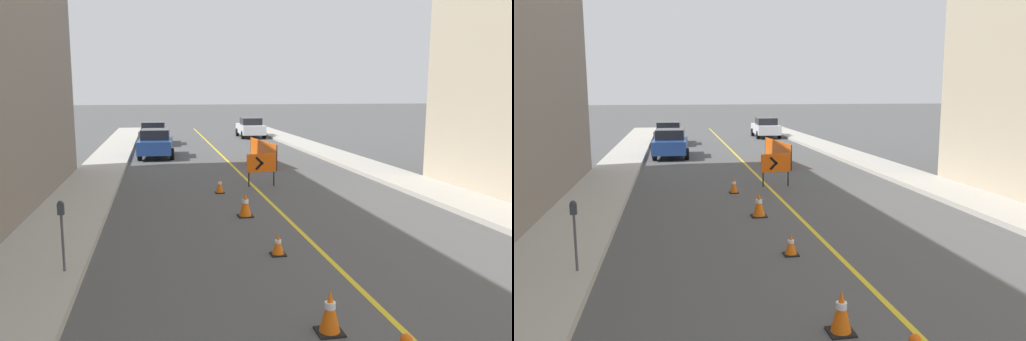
% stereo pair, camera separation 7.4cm
% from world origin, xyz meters
% --- Properties ---
extents(lane_stripe, '(0.12, 55.27, 0.01)m').
position_xyz_m(lane_stripe, '(0.00, 27.64, 0.00)').
color(lane_stripe, gold).
rests_on(lane_stripe, ground_plane).
extents(sidewalk_left, '(2.11, 55.27, 0.17)m').
position_xyz_m(sidewalk_left, '(-6.21, 27.64, 0.09)').
color(sidewalk_left, '#ADA89E').
rests_on(sidewalk_left, ground_plane).
extents(sidewalk_right, '(2.11, 55.27, 0.17)m').
position_xyz_m(sidewalk_right, '(6.21, 27.64, 0.09)').
color(sidewalk_right, '#ADA89E').
rests_on(sidewalk_right, ground_plane).
extents(traffic_cone_third, '(0.41, 0.41, 0.70)m').
position_xyz_m(traffic_cone_third, '(-1.14, 11.74, 0.34)').
color(traffic_cone_third, black).
rests_on(traffic_cone_third, ground_plane).
extents(traffic_cone_fourth, '(0.34, 0.34, 0.49)m').
position_xyz_m(traffic_cone_fourth, '(-1.03, 15.48, 0.24)').
color(traffic_cone_fourth, black).
rests_on(traffic_cone_fourth, ground_plane).
extents(traffic_cone_fifth, '(0.46, 0.46, 0.72)m').
position_xyz_m(traffic_cone_fifth, '(-1.15, 19.09, 0.36)').
color(traffic_cone_fifth, black).
rests_on(traffic_cone_fifth, ground_plane).
extents(traffic_cone_farthest, '(0.34, 0.34, 0.59)m').
position_xyz_m(traffic_cone_farthest, '(-1.46, 22.69, 0.29)').
color(traffic_cone_farthest, black).
rests_on(traffic_cone_farthest, ground_plane).
extents(arrow_barricade_primary, '(1.17, 0.16, 1.27)m').
position_xyz_m(arrow_barricade_primary, '(0.30, 23.68, 0.88)').
color(arrow_barricade_primary, '#EF560C').
rests_on(arrow_barricade_primary, ground_plane).
extents(safety_mesh_fence, '(0.48, 4.33, 1.20)m').
position_xyz_m(safety_mesh_fence, '(1.60, 29.53, 0.60)').
color(safety_mesh_fence, '#EF560C').
rests_on(safety_mesh_fence, ground_plane).
extents(parked_car_curb_near, '(2.02, 4.39, 1.59)m').
position_xyz_m(parked_car_curb_near, '(-3.73, 33.43, 0.80)').
color(parked_car_curb_near, navy).
rests_on(parked_car_curb_near, ground_plane).
extents(parked_car_curb_mid, '(2.00, 4.38, 1.59)m').
position_xyz_m(parked_car_curb_mid, '(-3.86, 40.45, 0.80)').
color(parked_car_curb_mid, '#474C51').
rests_on(parked_car_curb_mid, ground_plane).
extents(parked_car_curb_far, '(1.94, 4.33, 1.59)m').
position_xyz_m(parked_car_curb_far, '(3.78, 44.53, 0.80)').
color(parked_car_curb_far, silver).
rests_on(parked_car_curb_far, ground_plane).
extents(parking_meter_far_curb, '(0.12, 0.11, 1.41)m').
position_xyz_m(parking_meter_far_curb, '(-5.51, 14.85, 1.17)').
color(parking_meter_far_curb, '#4C4C51').
rests_on(parking_meter_far_curb, sidewalk_left).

